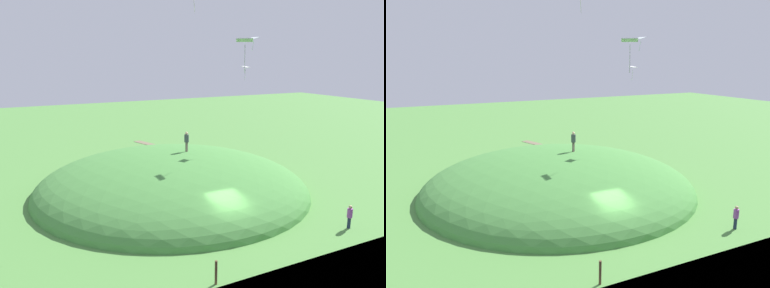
% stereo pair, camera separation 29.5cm
% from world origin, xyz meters
% --- Properties ---
extents(ground_plane, '(160.00, 160.00, 0.00)m').
position_xyz_m(ground_plane, '(0.00, 0.00, 0.00)').
color(ground_plane, '#4F883E').
extents(grass_hill, '(24.12, 24.10, 6.38)m').
position_xyz_m(grass_hill, '(9.37, 0.05, 0.00)').
color(grass_hill, '#46873D').
rests_on(grass_hill, ground_plane).
extents(dirt_path, '(13.40, 5.10, 0.04)m').
position_xyz_m(dirt_path, '(23.72, -5.91, 0.02)').
color(dirt_path, '#72654D').
rests_on(dirt_path, ground_plane).
extents(person_with_child, '(0.57, 0.57, 1.85)m').
position_xyz_m(person_with_child, '(9.86, -1.67, 4.32)').
color(person_with_child, '#61564A').
rests_on(person_with_child, grass_hill).
extents(person_near_shore, '(0.38, 0.38, 1.68)m').
position_xyz_m(person_near_shore, '(-3.80, -7.43, 1.07)').
color(person_near_shore, '#1E2743').
rests_on(person_near_shore, ground_plane).
extents(kite_3, '(1.04, 1.11, 1.89)m').
position_xyz_m(kite_3, '(-2.73, 0.97, 12.40)').
color(kite_3, white).
extents(kite_9, '(0.92, 1.01, 1.32)m').
position_xyz_m(kite_9, '(9.36, -7.58, 10.67)').
color(kite_9, silver).
extents(kite_10, '(1.02, 0.77, 1.19)m').
position_xyz_m(kite_10, '(7.75, -7.20, 13.20)').
color(kite_10, white).
extents(mooring_post, '(0.14, 0.14, 1.34)m').
position_xyz_m(mooring_post, '(-5.46, 4.23, 0.67)').
color(mooring_post, brown).
rests_on(mooring_post, ground_plane).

